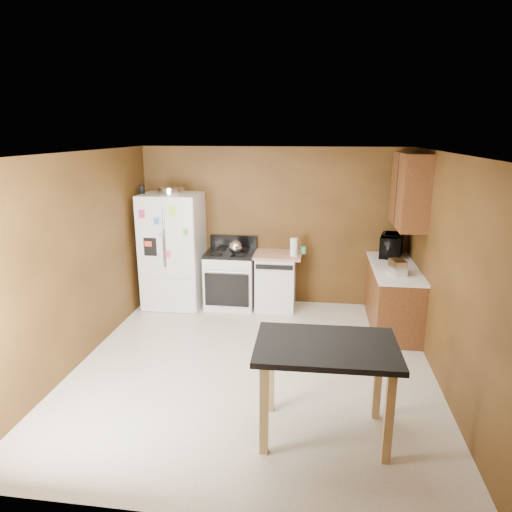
% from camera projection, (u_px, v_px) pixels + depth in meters
% --- Properties ---
extents(floor, '(4.50, 4.50, 0.00)m').
position_uv_depth(floor, '(254.00, 367.00, 5.46)').
color(floor, silver).
rests_on(floor, ground).
extents(ceiling, '(4.50, 4.50, 0.00)m').
position_uv_depth(ceiling, '(253.00, 153.00, 4.80)').
color(ceiling, white).
rests_on(ceiling, ground).
extents(wall_back, '(4.20, 0.00, 4.20)m').
position_uv_depth(wall_back, '(273.00, 227.00, 7.28)').
color(wall_back, brown).
rests_on(wall_back, ground).
extents(wall_front, '(4.20, 0.00, 4.20)m').
position_uv_depth(wall_front, '(205.00, 364.00, 2.98)').
color(wall_front, brown).
rests_on(wall_front, ground).
extents(wall_left, '(0.00, 4.50, 4.50)m').
position_uv_depth(wall_left, '(78.00, 260.00, 5.41)').
color(wall_left, brown).
rests_on(wall_left, ground).
extents(wall_right, '(0.00, 4.50, 4.50)m').
position_uv_depth(wall_right, '(448.00, 274.00, 4.86)').
color(wall_right, brown).
rests_on(wall_right, ground).
extents(roasting_pan, '(0.41, 0.41, 0.10)m').
position_uv_depth(roasting_pan, '(171.00, 190.00, 6.97)').
color(roasting_pan, silver).
rests_on(roasting_pan, refrigerator).
extents(pen_cup, '(0.09, 0.09, 0.13)m').
position_uv_depth(pen_cup, '(142.00, 189.00, 6.96)').
color(pen_cup, black).
rests_on(pen_cup, refrigerator).
extents(kettle, '(0.21, 0.21, 0.21)m').
position_uv_depth(kettle, '(235.00, 247.00, 7.01)').
color(kettle, silver).
rests_on(kettle, gas_range).
extents(paper_towel, '(0.12, 0.12, 0.27)m').
position_uv_depth(paper_towel, '(294.00, 247.00, 6.92)').
color(paper_towel, white).
rests_on(paper_towel, dishwasher).
extents(green_canister, '(0.13, 0.13, 0.11)m').
position_uv_depth(green_canister, '(303.00, 250.00, 7.07)').
color(green_canister, '#45B36C').
rests_on(green_canister, dishwasher).
extents(toaster, '(0.22, 0.30, 0.19)m').
position_uv_depth(toaster, '(398.00, 267.00, 6.00)').
color(toaster, silver).
rests_on(toaster, right_cabinets).
extents(microwave, '(0.50, 0.63, 0.31)m').
position_uv_depth(microwave, '(391.00, 246.00, 6.88)').
color(microwave, black).
rests_on(microwave, right_cabinets).
extents(refrigerator, '(0.90, 0.80, 1.80)m').
position_uv_depth(refrigerator, '(173.00, 251.00, 7.21)').
color(refrigerator, white).
rests_on(refrigerator, ground).
extents(gas_range, '(0.76, 0.68, 1.10)m').
position_uv_depth(gas_range, '(231.00, 278.00, 7.26)').
color(gas_range, white).
rests_on(gas_range, ground).
extents(dishwasher, '(0.78, 0.63, 0.89)m').
position_uv_depth(dishwasher, '(276.00, 280.00, 7.19)').
color(dishwasher, white).
rests_on(dishwasher, ground).
extents(right_cabinets, '(0.63, 1.58, 2.45)m').
position_uv_depth(right_cabinets, '(398.00, 265.00, 6.40)').
color(right_cabinets, brown).
rests_on(right_cabinets, ground).
extents(island, '(1.27, 0.86, 0.91)m').
position_uv_depth(island, '(326.00, 358.00, 4.05)').
color(island, black).
rests_on(island, ground).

